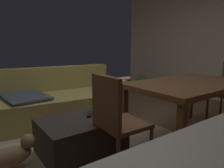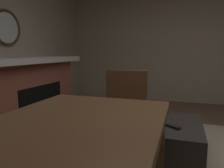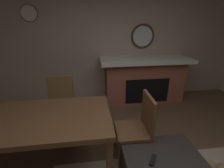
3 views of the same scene
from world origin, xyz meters
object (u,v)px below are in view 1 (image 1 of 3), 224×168
(ottoman_coffee_table, at_px, (81,136))
(couch, at_px, (53,101))
(small_dog, at_px, (11,155))
(dining_chair_west, at_px, (115,117))
(dining_table, at_px, (188,88))
(potted_plant, at_px, (142,84))
(tv_remote, at_px, (89,115))

(ottoman_coffee_table, bearing_deg, couch, 82.74)
(ottoman_coffee_table, distance_m, small_dog, 0.71)
(couch, bearing_deg, dining_chair_west, -90.46)
(couch, distance_m, ottoman_coffee_table, 1.27)
(dining_table, height_order, small_dog, dining_table)
(ottoman_coffee_table, height_order, dining_chair_west, dining_chair_west)
(couch, height_order, dining_table, couch)
(dining_table, bearing_deg, small_dog, 164.85)
(couch, distance_m, dining_table, 2.08)
(dining_table, distance_m, potted_plant, 2.60)
(potted_plant, bearing_deg, dining_chair_west, -138.46)
(small_dog, bearing_deg, tv_remote, -3.36)
(dining_chair_west, bearing_deg, tv_remote, 90.86)
(tv_remote, height_order, dining_table, dining_table)
(tv_remote, bearing_deg, potted_plant, 66.95)
(ottoman_coffee_table, relative_size, small_dog, 1.78)
(couch, height_order, tv_remote, couch)
(potted_plant, bearing_deg, ottoman_coffee_table, -146.29)
(couch, xyz_separation_m, potted_plant, (2.47, 0.49, -0.05))
(dining_table, xyz_separation_m, potted_plant, (1.33, 2.20, -0.42))
(couch, relative_size, small_dog, 4.73)
(potted_plant, height_order, small_dog, potted_plant)
(ottoman_coffee_table, bearing_deg, dining_chair_west, -71.73)
(tv_remote, bearing_deg, couch, 121.50)
(couch, bearing_deg, ottoman_coffee_table, -97.26)
(ottoman_coffee_table, height_order, tv_remote, tv_remote)
(tv_remote, distance_m, dining_chair_west, 0.50)
(dining_table, xyz_separation_m, small_dog, (-2.00, 0.54, -0.50))
(dining_table, bearing_deg, potted_plant, 58.93)
(tv_remote, bearing_deg, dining_chair_west, -56.66)
(ottoman_coffee_table, relative_size, potted_plant, 1.94)
(small_dog, bearing_deg, potted_plant, 26.49)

